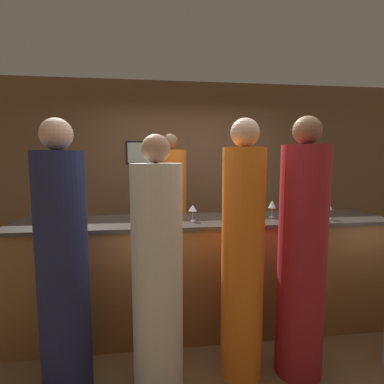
{
  "coord_description": "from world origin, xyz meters",
  "views": [
    {
      "loc": [
        -0.48,
        -2.76,
        1.67
      ],
      "look_at": [
        -0.11,
        0.1,
        1.34
      ],
      "focal_mm": 28.0,
      "sensor_mm": 36.0,
      "label": 1
    }
  ],
  "objects_px": {
    "bartender": "(171,219)",
    "guest_2": "(243,259)",
    "guest_0": "(302,258)",
    "ice_bucket": "(291,206)",
    "guest_4": "(157,275)",
    "guest_3": "(63,269)",
    "wine_bottle_0": "(141,208)"
  },
  "relations": [
    {
      "from": "bartender",
      "to": "ice_bucket",
      "type": "distance_m",
      "value": 1.45
    },
    {
      "from": "guest_3",
      "to": "bartender",
      "type": "bearing_deg",
      "value": 61.6
    },
    {
      "from": "bartender",
      "to": "guest_3",
      "type": "relative_size",
      "value": 1.02
    },
    {
      "from": "guest_2",
      "to": "guest_4",
      "type": "height_order",
      "value": "guest_2"
    },
    {
      "from": "wine_bottle_0",
      "to": "ice_bucket",
      "type": "xyz_separation_m",
      "value": [
        1.52,
        0.08,
        -0.02
      ]
    },
    {
      "from": "guest_2",
      "to": "guest_0",
      "type": "bearing_deg",
      "value": -2.76
    },
    {
      "from": "guest_2",
      "to": "ice_bucket",
      "type": "xyz_separation_m",
      "value": [
        0.75,
        0.79,
        0.26
      ]
    },
    {
      "from": "guest_0",
      "to": "guest_3",
      "type": "distance_m",
      "value": 1.74
    },
    {
      "from": "wine_bottle_0",
      "to": "guest_0",
      "type": "bearing_deg",
      "value": -31.01
    },
    {
      "from": "wine_bottle_0",
      "to": "ice_bucket",
      "type": "distance_m",
      "value": 1.52
    },
    {
      "from": "bartender",
      "to": "guest_2",
      "type": "bearing_deg",
      "value": 105.64
    },
    {
      "from": "guest_0",
      "to": "guest_3",
      "type": "relative_size",
      "value": 1.02
    },
    {
      "from": "bartender",
      "to": "guest_4",
      "type": "xyz_separation_m",
      "value": [
        -0.19,
        -1.62,
        -0.06
      ]
    },
    {
      "from": "guest_0",
      "to": "ice_bucket",
      "type": "distance_m",
      "value": 0.91
    },
    {
      "from": "bartender",
      "to": "ice_bucket",
      "type": "xyz_separation_m",
      "value": [
        1.19,
        -0.78,
        0.27
      ]
    },
    {
      "from": "bartender",
      "to": "wine_bottle_0",
      "type": "height_order",
      "value": "bartender"
    },
    {
      "from": "guest_2",
      "to": "ice_bucket",
      "type": "distance_m",
      "value": 1.12
    },
    {
      "from": "guest_2",
      "to": "guest_4",
      "type": "bearing_deg",
      "value": -176.35
    },
    {
      "from": "guest_3",
      "to": "guest_4",
      "type": "xyz_separation_m",
      "value": [
        0.65,
        -0.07,
        -0.06
      ]
    },
    {
      "from": "wine_bottle_0",
      "to": "ice_bucket",
      "type": "relative_size",
      "value": 1.37
    },
    {
      "from": "guest_4",
      "to": "ice_bucket",
      "type": "distance_m",
      "value": 1.65
    },
    {
      "from": "guest_2",
      "to": "wine_bottle_0",
      "type": "bearing_deg",
      "value": 137.16
    },
    {
      "from": "guest_4",
      "to": "ice_bucket",
      "type": "bearing_deg",
      "value": 31.15
    },
    {
      "from": "guest_4",
      "to": "wine_bottle_0",
      "type": "height_order",
      "value": "guest_4"
    },
    {
      "from": "guest_0",
      "to": "wine_bottle_0",
      "type": "relative_size",
      "value": 6.9
    },
    {
      "from": "guest_0",
      "to": "guest_3",
      "type": "height_order",
      "value": "guest_0"
    },
    {
      "from": "ice_bucket",
      "to": "bartender",
      "type": "bearing_deg",
      "value": 146.64
    },
    {
      "from": "bartender",
      "to": "guest_3",
      "type": "height_order",
      "value": "bartender"
    },
    {
      "from": "guest_2",
      "to": "guest_3",
      "type": "distance_m",
      "value": 1.28
    },
    {
      "from": "guest_4",
      "to": "ice_bucket",
      "type": "xyz_separation_m",
      "value": [
        1.38,
        0.83,
        0.33
      ]
    },
    {
      "from": "guest_2",
      "to": "bartender",
      "type": "bearing_deg",
      "value": 105.64
    },
    {
      "from": "guest_2",
      "to": "wine_bottle_0",
      "type": "relative_size",
      "value": 6.83
    }
  ]
}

